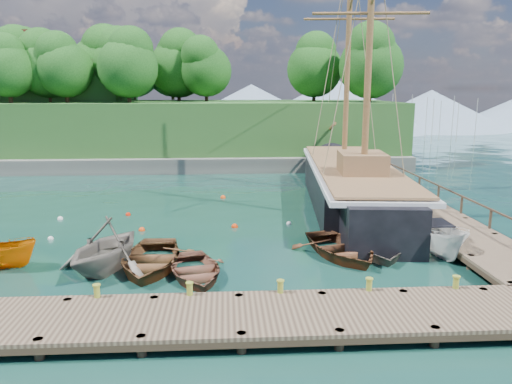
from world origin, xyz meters
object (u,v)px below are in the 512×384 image
rowboat_2 (195,277)px  rowboat_3 (378,254)px  rowboat_1 (107,271)px  rowboat_0 (150,268)px  schooner (352,188)px  cabin_boat_white (432,253)px  rowboat_4 (341,256)px

rowboat_2 → rowboat_3: size_ratio=0.97×
rowboat_1 → rowboat_2: rowboat_1 is taller
rowboat_0 → schooner: schooner is taller
rowboat_2 → cabin_boat_white: cabin_boat_white is taller
rowboat_4 → schooner: bearing=57.3°
rowboat_0 → cabin_boat_white: (12.41, 1.14, 0.00)m
rowboat_1 → schooner: size_ratio=0.16×
rowboat_0 → rowboat_2: 2.22m
rowboat_3 → rowboat_4: 1.73m
rowboat_1 → rowboat_4: 10.01m
rowboat_3 → rowboat_4: rowboat_4 is taller
rowboat_2 → rowboat_0: bearing=137.1°
rowboat_1 → rowboat_3: rowboat_1 is taller
rowboat_0 → rowboat_3: size_ratio=1.19×
rowboat_4 → cabin_boat_white: size_ratio=1.06×
rowboat_0 → schooner: 15.43m
rowboat_4 → schooner: 10.15m
rowboat_4 → cabin_boat_white: (4.19, 0.15, 0.00)m
rowboat_2 → rowboat_1: bearing=153.3°
rowboat_2 → rowboat_4: rowboat_4 is taller
schooner → cabin_boat_white: bearing=-76.5°
rowboat_1 → rowboat_0: bearing=27.1°
rowboat_2 → rowboat_3: bearing=4.1°
rowboat_1 → rowboat_3: bearing=27.5°
rowboat_0 → rowboat_4: bearing=8.6°
rowboat_2 → cabin_boat_white: bearing=0.1°
rowboat_2 → schooner: bearing=39.9°
rowboat_2 → rowboat_4: size_ratio=0.85×
rowboat_0 → rowboat_2: rowboat_0 is taller
rowboat_2 → rowboat_3: 8.36m
cabin_boat_white → schooner: (-1.30, 9.51, 1.12)m
rowboat_3 → rowboat_0: bearing=-168.9°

